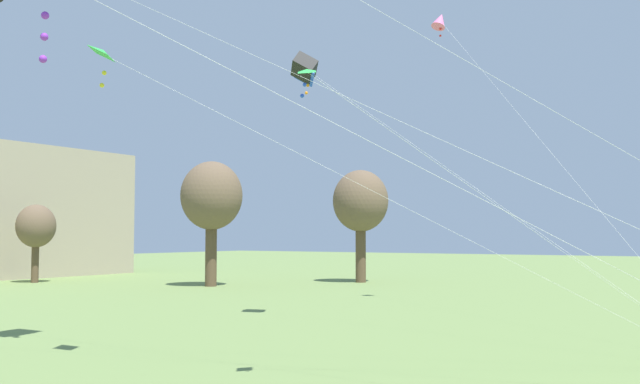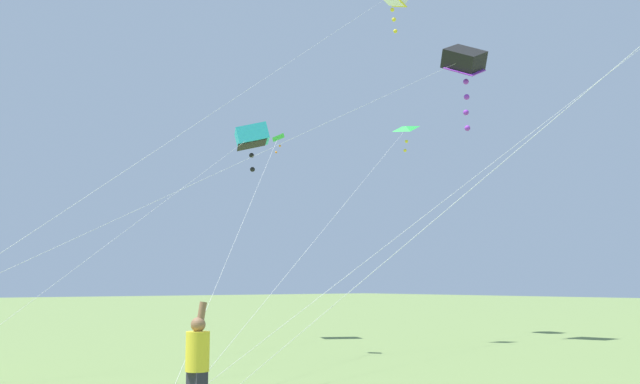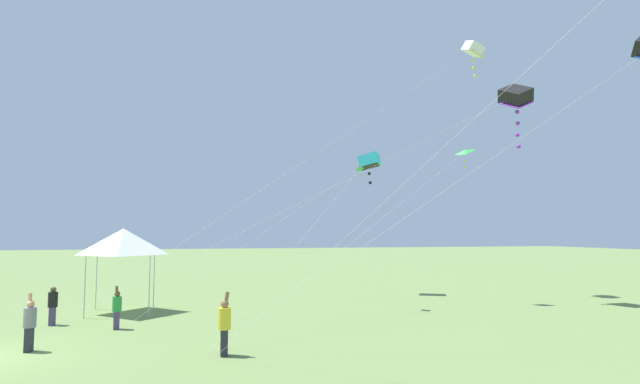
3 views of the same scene
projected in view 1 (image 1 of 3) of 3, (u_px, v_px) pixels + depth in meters
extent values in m
cylinder|color=brown|center=(35.00, 263.00, 53.84)|extent=(0.54, 0.54, 2.98)
ellipsoid|color=brown|center=(36.00, 226.00, 54.01)|extent=(2.93, 2.93, 3.25)
cylinder|color=brown|center=(211.00, 255.00, 50.02)|extent=(0.81, 0.81, 4.44)
ellipsoid|color=brown|center=(212.00, 196.00, 50.27)|extent=(4.36, 4.36, 4.85)
cylinder|color=brown|center=(361.00, 254.00, 54.18)|extent=(0.79, 0.79, 4.32)
ellipsoid|color=brown|center=(361.00, 201.00, 54.42)|extent=(4.25, 4.25, 4.72)
cylinder|color=silver|center=(470.00, 184.00, 24.52)|extent=(2.91, 15.63, 10.68)
cube|color=black|center=(304.00, 68.00, 30.22)|extent=(1.49, 1.49, 1.32)
cube|color=blue|center=(304.00, 75.00, 30.20)|extent=(1.11, 1.30, 0.84)
sphere|color=blue|center=(305.00, 85.00, 30.24)|extent=(0.17, 0.17, 0.17)
sphere|color=blue|center=(302.00, 96.00, 30.15)|extent=(0.17, 0.17, 0.17)
cylinder|color=silver|center=(464.00, 190.00, 12.92)|extent=(9.46, 14.27, 8.81)
cylinder|color=silver|center=(408.00, 125.00, 15.83)|extent=(1.08, 24.05, 12.09)
sphere|color=purple|center=(45.00, 15.00, 22.09)|extent=(0.24, 0.24, 0.24)
sphere|color=purple|center=(44.00, 37.00, 22.01)|extent=(0.24, 0.24, 0.24)
sphere|color=purple|center=(43.00, 59.00, 22.00)|extent=(0.24, 0.24, 0.24)
cylinder|color=silver|center=(533.00, 231.00, 17.68)|extent=(8.23, 8.09, 7.39)
pyramid|color=green|center=(307.00, 70.00, 16.57)|extent=(0.52, 0.41, 0.26)
sphere|color=orange|center=(308.00, 85.00, 16.64)|extent=(0.07, 0.07, 0.07)
sphere|color=orange|center=(306.00, 93.00, 16.48)|extent=(0.07, 0.07, 0.07)
cylinder|color=silver|center=(539.00, 138.00, 28.62)|extent=(11.95, 13.35, 14.94)
cone|color=pink|center=(440.00, 20.00, 37.66)|extent=(1.06, 0.85, 1.12)
sphere|color=red|center=(440.00, 29.00, 37.57)|extent=(0.12, 0.12, 0.12)
sphere|color=red|center=(440.00, 36.00, 37.63)|extent=(0.12, 0.12, 0.12)
cylinder|color=silver|center=(413.00, 30.00, 16.24)|extent=(10.31, 23.90, 16.52)
cylinder|color=silver|center=(407.00, 208.00, 19.36)|extent=(8.60, 14.53, 8.64)
pyramid|color=green|center=(103.00, 52.00, 19.85)|extent=(0.99, 1.03, 0.58)
sphere|color=yellow|center=(104.00, 73.00, 19.84)|extent=(0.13, 0.13, 0.13)
sphere|color=yellow|center=(102.00, 85.00, 19.74)|extent=(0.13, 0.13, 0.13)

